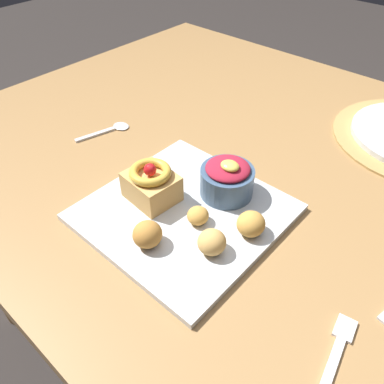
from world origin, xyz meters
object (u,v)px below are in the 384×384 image
Objects in this scene: front_plate at (184,212)px; cake_slice at (151,184)px; fritter_middle at (212,242)px; fritter_back at (149,235)px; fork at (337,350)px; fritter_front at (251,224)px; spoon at (110,130)px; fritter_extra at (198,216)px; berry_ramekin at (227,179)px.

front_plate is 3.34× the size of cake_slice.
fritter_middle is 0.10m from fritter_back.
fork is (0.22, -0.01, -0.03)m from fritter_middle.
spoon is (-0.43, 0.06, -0.03)m from fritter_front.
spoon is (-0.32, 0.18, -0.03)m from fritter_back.
fritter_extra is (-0.08, -0.04, -0.01)m from fritter_front.
fritter_front is at bearing 14.63° from cake_slice.
cake_slice reaches higher than fritter_extra.
berry_ramekin is 0.32m from fork.
fritter_extra is (-0.06, 0.03, -0.01)m from fritter_middle.
fritter_middle reaches higher than fork.
cake_slice is 1.93× the size of fritter_front.
fritter_extra is (0.10, 0.01, -0.02)m from cake_slice.
front_plate is at bearing 70.80° from fork.
fritter_front is at bearing 72.81° from fritter_middle.
spoon is at bearing 150.60° from fritter_back.
spoon is at bearing 67.52° from fork.
berry_ramekin is at bearing 118.66° from fritter_middle.
front_plate is 2.48× the size of spoon.
spoon is (-0.31, 0.09, -0.00)m from front_plate.
fritter_front is 0.22m from fork.
fritter_front is at bearing 25.89° from fritter_extra.
fritter_middle is 0.36× the size of fork.
front_plate is at bearing 170.58° from fritter_extra.
spoon is (-0.62, 0.14, 0.00)m from fork.
berry_ramekin is (0.03, 0.08, 0.04)m from front_plate.
cake_slice is 0.16m from fritter_middle.
fritter_front is (0.12, 0.03, 0.03)m from front_plate.
front_plate is 0.10m from berry_ramekin.
fritter_middle is 1.21× the size of fritter_extra.
cake_slice is at bearing -132.75° from berry_ramekin.
fork and spoon have the same top height.
front_plate is 0.32m from spoon.
fritter_back is at bearing -145.40° from fritter_middle.
spoon is (-0.41, 0.13, -0.03)m from fritter_middle.
cake_slice is at bearing -165.37° from fritter_front.
fork is at bearing -9.35° from front_plate.
front_plate is 0.32m from fork.
cake_slice is at bearing -167.18° from front_plate.
fritter_front reaches higher than front_plate.
cake_slice is 0.27m from spoon.
spoon is at bearing 164.82° from fritter_extra.
cake_slice is 0.38m from fork.
cake_slice reaches higher than spoon.
spoon is at bearing 164.17° from front_plate.
fritter_extra is (0.01, -0.09, -0.02)m from berry_ramekin.
fork is (0.28, -0.05, -0.02)m from fritter_extra.
cake_slice and berry_ramekin have the same top height.
front_plate is 0.10m from fritter_back.
spoon is (-0.35, 0.09, -0.02)m from fritter_extra.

